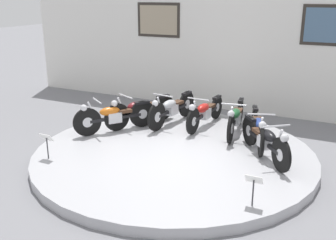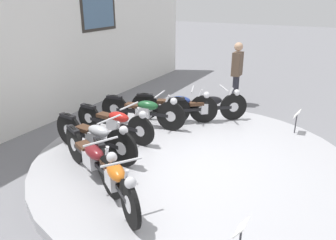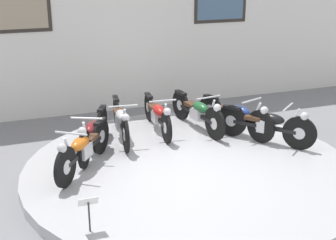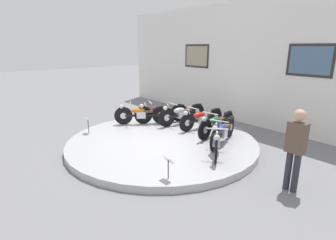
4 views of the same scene
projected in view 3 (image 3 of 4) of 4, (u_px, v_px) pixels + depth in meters
The scene contains 11 objects.
ground_plane at pixel (190, 174), 8.08m from camera, with size 60.00×60.00×0.00m, color slate.
display_platform at pixel (190, 169), 8.05m from camera, with size 5.67×5.67×0.18m, color #ADADB2.
back_wall at pixel (125, 15), 10.90m from camera, with size 14.00×0.22×4.54m.
motorcycle_orange at pixel (83, 148), 7.72m from camera, with size 1.20×1.66×0.80m.
motorcycle_maroon at pixel (93, 132), 8.39m from camera, with size 0.90×1.84×0.80m.
motorcycle_silver at pixel (121, 120), 9.00m from camera, with size 0.54×2.01×0.81m.
motorcycle_red at pixel (158, 114), 9.41m from camera, with size 0.54×1.95×0.78m.
motorcycle_green at pixel (198, 111), 9.52m from camera, with size 0.54×1.99×0.80m.
motorcycle_blue at pixel (236, 115), 9.31m from camera, with size 0.76×1.89×0.80m.
motorcycle_black at pixel (267, 124), 8.84m from camera, with size 1.29×1.58×0.79m.
info_placard_front_left at pixel (89, 206), 5.96m from camera, with size 0.26×0.11×0.51m.
Camera 3 is at (-2.85, -6.75, 3.56)m, focal length 50.00 mm.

